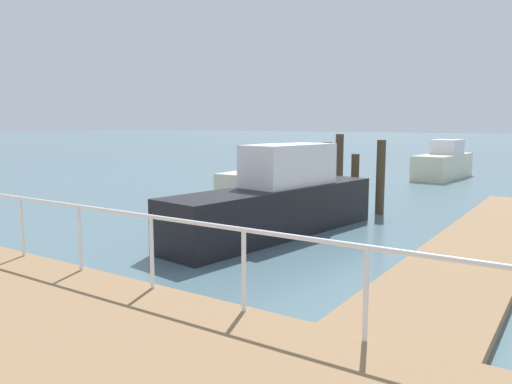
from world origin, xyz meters
name	(u,v)px	position (x,y,z in m)	size (l,w,h in m)	color
ground_plane	(92,232)	(0.00, 20.00, 0.00)	(300.00, 300.00, 0.00)	slate
floating_dock	(484,242)	(3.93, 11.35, 0.09)	(14.86, 2.00, 0.18)	#93704C
boardwalk_railing	(445,280)	(-3.15, 10.64, 1.24)	(0.06, 30.62, 1.08)	white
dock_piling_1	(355,183)	(6.59, 15.59, 0.91)	(0.25, 0.25, 1.82)	#473826
dock_piling_2	(339,168)	(8.04, 16.78, 1.20)	(0.28, 0.28, 2.40)	#473826
dock_piling_4	(380,177)	(6.62, 14.78, 1.13)	(0.27, 0.27, 2.27)	#473826
dock_piling_5	(327,176)	(6.32, 16.42, 1.09)	(0.27, 0.27, 2.18)	brown
moored_boat_1	(279,201)	(2.44, 15.89, 0.84)	(6.77, 2.38, 2.24)	black
moored_boat_2	(443,163)	(18.36, 15.64, 0.75)	(4.97, 1.97, 1.95)	beige
moored_boat_4	(283,181)	(6.69, 18.27, 0.78)	(5.72, 2.07, 2.06)	beige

